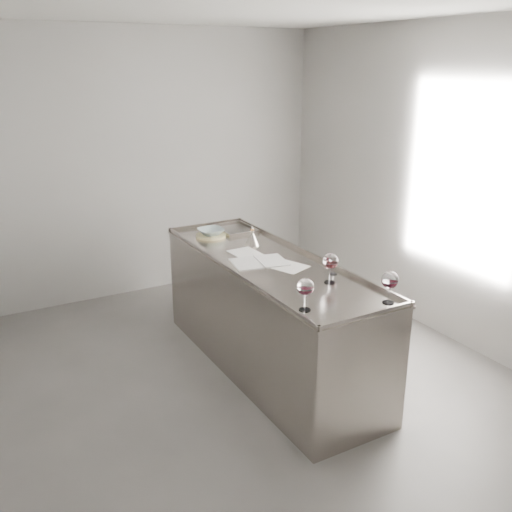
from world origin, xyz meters
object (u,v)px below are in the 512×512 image
wine_glass_left (305,288)px  notebook (259,262)px  ceramic_bowl (211,232)px  wine_glass_middle (330,262)px  wine_glass_right (390,281)px  wine_funnel (252,239)px  counter (269,316)px  wine_glass_small (334,261)px

wine_glass_left → notebook: 0.95m
ceramic_bowl → wine_glass_middle: bearing=-79.9°
wine_glass_right → wine_glass_middle: bearing=103.7°
wine_funnel → ceramic_bowl: bearing=116.6°
wine_glass_left → ceramic_bowl: (0.16, 1.75, -0.10)m
notebook → ceramic_bowl: ceramic_bowl is taller
counter → ceramic_bowl: 1.00m
counter → ceramic_bowl: ceramic_bowl is taller
wine_glass_small → counter: bearing=120.1°
wine_glass_middle → wine_funnel: (-0.06, 1.04, -0.10)m
counter → wine_funnel: wine_funnel is taller
counter → notebook: bearing=169.4°
wine_glass_middle → wine_glass_right: (0.12, -0.48, -0.00)m
wine_glass_left → wine_glass_right: 0.57m
notebook → wine_funnel: bearing=78.4°
notebook → wine_funnel: wine_funnel is taller
wine_glass_right → ceramic_bowl: 1.97m
wine_glass_middle → wine_funnel: 1.05m
wine_glass_middle → wine_glass_left: bearing=-143.9°
counter → notebook: size_ratio=5.21×
wine_glass_right → ceramic_bowl: wine_glass_right is taller
wine_glass_small → wine_funnel: (-0.18, 0.92, -0.04)m
wine_glass_left → counter: bearing=73.1°
ceramic_bowl → wine_glass_right: bearing=-79.0°
wine_glass_left → ceramic_bowl: bearing=84.6°
counter → wine_glass_left: wine_glass_left is taller
wine_glass_middle → notebook: 0.67m
counter → notebook: (-0.08, 0.02, 0.47)m
wine_glass_left → notebook: size_ratio=0.46×
ceramic_bowl → wine_glass_left: bearing=-95.4°
ceramic_bowl → wine_funnel: bearing=-63.4°
counter → wine_glass_left: size_ratio=11.24×
counter → wine_glass_middle: (0.15, -0.60, 0.62)m
wine_glass_left → wine_glass_small: bearing=38.3°
counter → wine_funnel: 0.69m
counter → wine_glass_middle: size_ratio=10.99×
wine_glass_middle → wine_funnel: bearing=93.1°
notebook → wine_funnel: (0.17, 0.43, 0.05)m
counter → wine_glass_middle: wine_glass_middle is taller
wine_glass_small → wine_funnel: 0.93m
notebook → wine_funnel: 0.46m
wine_glass_middle → ceramic_bowl: bearing=100.1°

